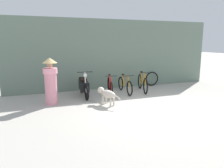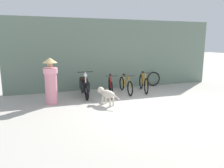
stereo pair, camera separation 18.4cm
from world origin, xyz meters
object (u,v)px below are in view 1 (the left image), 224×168
Objects in this scene: bicycle_0 at (110,87)px; bicycle_1 at (125,85)px; bicycle_2 at (142,83)px; motorcycle at (84,86)px; person_in_robes at (51,80)px; stray_dog at (107,94)px; spare_tire_left at (152,79)px.

bicycle_0 is 1.01× the size of bicycle_1.
bicycle_2 is 0.95× the size of motorcycle.
bicycle_1 is 1.01× the size of bicycle_2.
bicycle_0 is 1.02× the size of bicycle_2.
bicycle_0 is 0.76m from bicycle_1.
bicycle_0 is at bearing 151.54° from person_in_robes.
bicycle_2 is at bearing 94.38° from bicycle_1.
spare_tire_left reaches higher than stray_dog.
bicycle_1 is at bearing -153.68° from spare_tire_left.
motorcycle is (-1.04, 0.15, 0.07)m from bicycle_0.
stray_dog is at bearing 117.34° from person_in_robes.
bicycle_0 is 2.47× the size of spare_tire_left.
motorcycle is at bearing -4.14° from stray_dog.
bicycle_2 is at bearing 149.40° from person_in_robes.
bicycle_2 is at bearing -79.96° from stray_dog.
person_in_robes is at bearing 44.61° from stray_dog.
motorcycle is 1.51m from person_in_robes.
spare_tire_left is (2.58, 1.10, -0.00)m from bicycle_0.
motorcycle is 1.69× the size of stray_dog.
motorcycle is 1.10× the size of person_in_robes.
person_in_robes reaches higher than spare_tire_left.
person_in_robes is at bearing -73.47° from bicycle_1.
person_in_robes is (-1.77, 0.72, 0.47)m from stray_dog.
bicycle_2 is 1.36m from spare_tire_left.
bicycle_2 is 2.56m from stray_dog.
bicycle_2 is (1.57, 0.19, 0.01)m from bicycle_0.
motorcycle reaches higher than stray_dog.
person_in_robes is (-1.29, -0.65, 0.43)m from motorcycle.
motorcycle is (-1.77, -0.03, 0.09)m from bicycle_1.
motorcycle is 3.74m from spare_tire_left.
stray_dog is (0.48, -1.37, -0.03)m from motorcycle.
motorcycle reaches higher than spare_tire_left.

